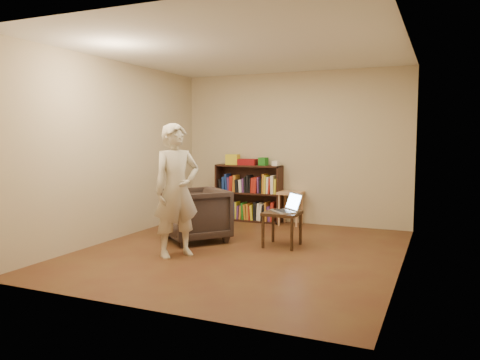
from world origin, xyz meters
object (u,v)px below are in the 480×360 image
at_px(stool, 291,198).
at_px(armchair, 196,215).
at_px(person, 177,190).
at_px(laptop, 287,208).
at_px(bookshelf, 249,196).
at_px(side_table, 282,218).

xyz_separation_m(stool, armchair, (-0.88, -1.74, -0.08)).
bearing_deg(person, laptop, -12.94).
bearing_deg(armchair, laptop, 48.80).
height_order(bookshelf, armchair, bookshelf).
xyz_separation_m(laptop, person, (-1.11, -1.04, 0.30)).
bearing_deg(stool, armchair, -116.93).
bearing_deg(armchair, bookshelf, 127.35).
distance_m(side_table, laptop, 0.15).
distance_m(laptop, person, 1.55).
relative_size(bookshelf, laptop, 2.43).
distance_m(bookshelf, stool, 0.80).
height_order(stool, laptop, laptop).
relative_size(stool, laptop, 1.15).
distance_m(armchair, side_table, 1.26).
bearing_deg(bookshelf, stool, -4.60).
bearing_deg(side_table, laptop, 16.52).
bearing_deg(person, stool, 19.04).
height_order(stool, armchair, armchair).
bearing_deg(laptop, armchair, -126.17).
distance_m(bookshelf, side_table, 1.99).
relative_size(stool, armchair, 0.68).
xyz_separation_m(bookshelf, armchair, (-0.09, -1.80, -0.06)).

